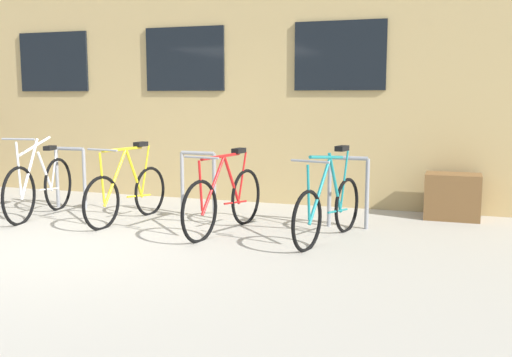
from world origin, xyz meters
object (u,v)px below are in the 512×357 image
Objects in this scene: bicycle_yellow at (127,192)px; bicycle_teal at (329,207)px; planter_box at (452,196)px; bicycle_red at (224,200)px; bicycle_white at (40,187)px.

bicycle_teal is at bearing -3.46° from bicycle_yellow.
bicycle_yellow is 4.24m from planter_box.
bicycle_yellow is at bearing 173.85° from bicycle_red.
planter_box is (1.31, 1.65, -0.07)m from bicycle_teal.
bicycle_red reaches higher than planter_box.
bicycle_yellow reaches higher than planter_box.
bicycle_teal is 3.94m from bicycle_white.
bicycle_white reaches higher than bicycle_teal.
bicycle_teal is 1.00× the size of bicycle_yellow.
planter_box is (5.24, 1.58, -0.10)m from bicycle_white.
bicycle_teal is (1.25, -0.01, -0.01)m from bicycle_red.
bicycle_teal is at bearing -0.41° from bicycle_red.
bicycle_teal is 2.67m from bicycle_yellow.
bicycle_white is (-3.94, 0.06, 0.03)m from bicycle_teal.
bicycle_white is 5.48m from planter_box.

